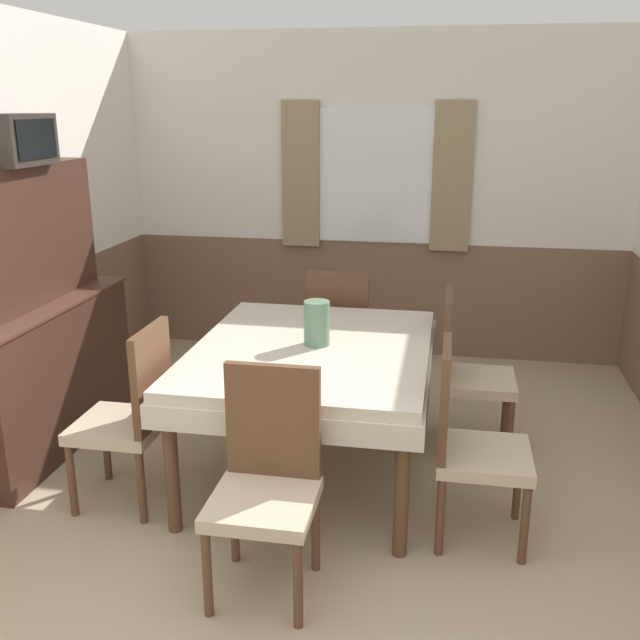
% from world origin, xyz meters
% --- Properties ---
extents(wall_back, '(4.44, 0.10, 2.60)m').
position_xyz_m(wall_back, '(0.00, 3.99, 1.31)').
color(wall_back, white).
rests_on(wall_back, ground_plane).
extents(dining_table, '(1.31, 1.62, 0.77)m').
position_xyz_m(dining_table, '(-0.09, 1.82, 0.66)').
color(dining_table, beige).
rests_on(dining_table, ground_plane).
extents(chair_head_window, '(0.44, 0.44, 0.98)m').
position_xyz_m(chair_head_window, '(-0.09, 2.83, 0.52)').
color(chair_head_window, brown).
rests_on(chair_head_window, ground_plane).
extents(chair_head_near, '(0.44, 0.44, 0.98)m').
position_xyz_m(chair_head_near, '(-0.09, 0.81, 0.52)').
color(chair_head_near, brown).
rests_on(chair_head_near, ground_plane).
extents(chair_right_far, '(0.44, 0.44, 0.98)m').
position_xyz_m(chair_right_far, '(0.76, 2.31, 0.52)').
color(chair_right_far, brown).
rests_on(chair_right_far, ground_plane).
extents(chair_right_near, '(0.44, 0.44, 0.98)m').
position_xyz_m(chair_right_near, '(0.76, 1.33, 0.52)').
color(chair_right_near, brown).
rests_on(chair_right_near, ground_plane).
extents(chair_left_near, '(0.44, 0.44, 0.98)m').
position_xyz_m(chair_left_near, '(-0.94, 1.33, 0.52)').
color(chair_left_near, brown).
rests_on(chair_left_near, ground_plane).
extents(sideboard, '(0.46, 1.50, 1.71)m').
position_xyz_m(sideboard, '(-1.80, 1.87, 0.72)').
color(sideboard, '#3D2319').
rests_on(sideboard, ground_plane).
extents(tv, '(0.29, 0.46, 0.28)m').
position_xyz_m(tv, '(-1.79, 1.89, 1.85)').
color(tv, '#2D2823').
rests_on(tv, sideboard).
extents(vase, '(0.14, 0.14, 0.25)m').
position_xyz_m(vase, '(-0.07, 1.84, 0.89)').
color(vase, slate).
rests_on(vase, dining_table).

